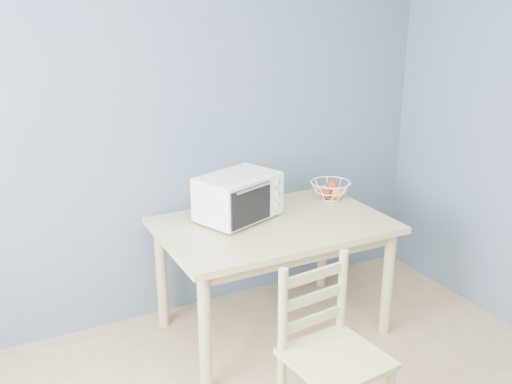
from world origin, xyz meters
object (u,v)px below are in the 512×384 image
toaster_oven (236,197)px  fruit_basket (330,189)px  dining_table (274,238)px  dining_chair (330,358)px

toaster_oven → fruit_basket: 0.75m
dining_table → fruit_basket: (0.55, 0.21, 0.17)m
toaster_oven → dining_chair: bearing=-113.1°
dining_chair → toaster_oven: bearing=82.2°
dining_table → dining_chair: dining_chair is taller
dining_table → toaster_oven: 0.35m
toaster_oven → dining_chair: (-0.04, -1.11, -0.46)m
dining_table → fruit_basket: bearing=20.5°
toaster_oven → dining_chair: 1.20m
dining_table → dining_chair: 1.02m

